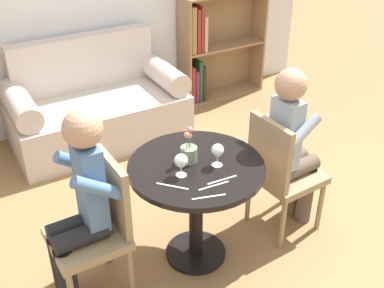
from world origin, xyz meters
TOP-DOWN VIEW (x-y plane):
  - ground_plane at (0.00, 0.00)m, footprint 16.00×16.00m
  - round_table at (0.00, 0.00)m, footprint 0.83×0.83m
  - couch at (0.00, 1.81)m, footprint 1.56×0.80m
  - bookshelf_right at (1.40, 2.08)m, footprint 0.95×0.28m
  - chair_left at (-0.63, 0.05)m, footprint 0.43×0.43m
  - chair_right at (0.63, -0.05)m, footprint 0.45×0.45m
  - person_left at (-0.72, 0.04)m, footprint 0.42×0.35m
  - person_right at (0.72, -0.04)m, footprint 0.43×0.36m
  - wine_glass_left at (-0.13, -0.05)m, footprint 0.08×0.08m
  - wine_glass_right at (0.11, -0.07)m, footprint 0.08×0.08m
  - flower_vase at (-0.02, 0.06)m, footprint 0.10×0.10m
  - knife_left_setting at (0.05, -0.21)m, footprint 0.19×0.02m
  - fork_left_setting at (-0.10, -0.31)m, footprint 0.19×0.06m
  - knife_right_setting at (-0.02, -0.23)m, footprint 0.19×0.02m
  - fork_right_setting at (-0.23, -0.12)m, footprint 0.14×0.15m

SIDE VIEW (x-z plane):
  - ground_plane at x=0.00m, z-range 0.00..0.00m
  - couch at x=0.00m, z-range -0.15..0.77m
  - chair_left at x=-0.63m, z-range 0.04..0.94m
  - chair_right at x=0.63m, z-range 0.04..0.94m
  - bookshelf_right at x=1.40m, z-range -0.01..1.12m
  - round_table at x=0.00m, z-range 0.19..0.91m
  - person_right at x=0.72m, z-range 0.04..1.26m
  - person_left at x=-0.72m, z-range 0.05..1.28m
  - knife_left_setting at x=0.05m, z-range 0.72..0.72m
  - fork_left_setting at x=-0.10m, z-range 0.72..0.72m
  - knife_right_setting at x=-0.02m, z-range 0.72..0.72m
  - fork_right_setting at x=-0.23m, z-range 0.72..0.72m
  - flower_vase at x=-0.02m, z-range 0.67..0.90m
  - wine_glass_left at x=-0.13m, z-range 0.75..0.89m
  - wine_glass_right at x=0.11m, z-range 0.75..0.90m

